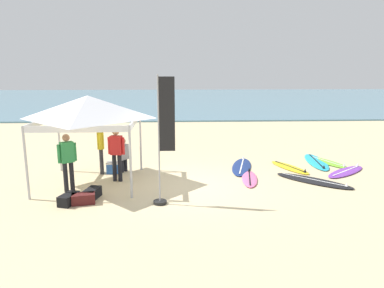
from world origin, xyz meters
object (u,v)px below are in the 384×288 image
object	(u,v)px
cooler_box	(114,167)
person_green	(67,159)
canopy_tent	(88,107)
gear_bag_on_sand	(83,199)
surfboard_yellow	(290,167)
gear_bag_by_pole	(92,193)
surfboard_pink	(250,178)
surfboard_navy	(242,167)
person_grey	(123,153)
banner_flag	(163,146)
surfboard_lime	(328,162)
person_red	(116,151)
gear_bag_near_tent	(69,199)
surfboard_black	(314,181)
person_yellow	(101,145)
surfboard_cyan	(316,162)
surfboard_purple	(346,172)

from	to	relation	value
cooler_box	person_green	bearing A→B (deg)	-118.79
canopy_tent	gear_bag_on_sand	distance (m)	2.89
surfboard_yellow	gear_bag_by_pole	distance (m)	7.01
surfboard_pink	surfboard_navy	world-z (taller)	same
canopy_tent	person_grey	world-z (taller)	canopy_tent
banner_flag	surfboard_lime	bearing A→B (deg)	32.54
person_red	banner_flag	distance (m)	2.62
gear_bag_near_tent	person_red	bearing A→B (deg)	63.24
surfboard_black	surfboard_yellow	distance (m)	1.59
gear_bag_on_sand	person_yellow	bearing A→B (deg)	91.66
surfboard_navy	person_yellow	distance (m)	5.07
gear_bag_near_tent	gear_bag_on_sand	world-z (taller)	same
surfboard_yellow	gear_bag_on_sand	bearing A→B (deg)	-154.38
gear_bag_near_tent	canopy_tent	bearing A→B (deg)	83.32
surfboard_lime	gear_bag_near_tent	distance (m)	9.46
surfboard_cyan	person_green	xyz separation A→B (m)	(-8.52, -2.85, 0.95)
surfboard_black	surfboard_navy	bearing A→B (deg)	138.57
cooler_box	surfboard_navy	bearing A→B (deg)	6.18
surfboard_yellow	banner_flag	xyz separation A→B (m)	(-4.43, -3.24, 1.54)
surfboard_black	gear_bag_near_tent	xyz separation A→B (m)	(-7.25, -1.60, 0.10)
person_red	surfboard_navy	bearing A→B (deg)	18.29
canopy_tent	surfboard_purple	world-z (taller)	canopy_tent
surfboard_cyan	person_green	distance (m)	9.04
surfboard_pink	banner_flag	size ratio (longest dim) A/B	0.55
surfboard_pink	person_green	bearing A→B (deg)	-171.09
surfboard_navy	gear_bag_on_sand	size ratio (longest dim) A/B	4.24
surfboard_black	surfboard_lime	world-z (taller)	same
surfboard_cyan	person_yellow	bearing A→B (deg)	-172.45
person_red	gear_bag_near_tent	size ratio (longest dim) A/B	2.85
surfboard_pink	person_green	xyz separation A→B (m)	(-5.53, -0.87, 0.95)
person_yellow	gear_bag_near_tent	distance (m)	2.99
person_red	cooler_box	world-z (taller)	person_red
surfboard_yellow	person_grey	world-z (taller)	person_grey
surfboard_black	surfboard_cyan	xyz separation A→B (m)	(0.99, 2.30, 0.00)
surfboard_pink	surfboard_purple	bearing A→B (deg)	10.31
surfboard_black	surfboard_navy	size ratio (longest dim) A/B	0.90
gear_bag_near_tent	gear_bag_by_pole	bearing A→B (deg)	38.59
surfboard_pink	cooler_box	distance (m)	4.63
gear_bag_near_tent	surfboard_pink	bearing A→B (deg)	20.05
surfboard_yellow	surfboard_navy	bearing A→B (deg)	173.59
person_grey	person_red	bearing A→B (deg)	-92.28
surfboard_navy	cooler_box	distance (m)	4.56
person_red	gear_bag_by_pole	world-z (taller)	person_red
cooler_box	person_red	bearing A→B (deg)	-73.99
surfboard_pink	cooler_box	size ratio (longest dim) A/B	3.74
surfboard_black	person_red	bearing A→B (deg)	176.78
cooler_box	canopy_tent	bearing A→B (deg)	-115.60
surfboard_black	person_green	distance (m)	7.61
gear_bag_on_sand	gear_bag_near_tent	bearing A→B (deg)	-178.78
surfboard_navy	person_red	world-z (taller)	person_red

